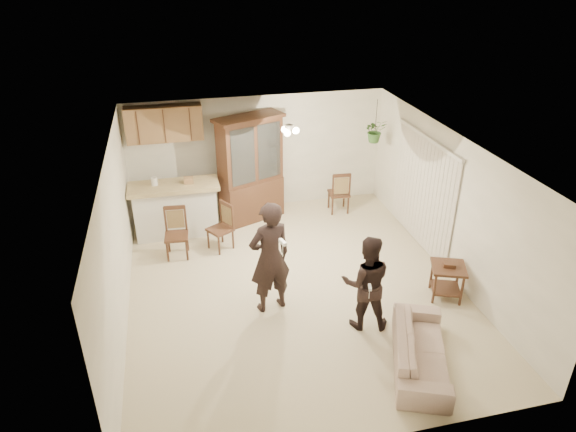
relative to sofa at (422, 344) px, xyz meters
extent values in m
plane|color=beige|center=(-1.25, 2.21, -0.37)|extent=(6.50, 6.50, 0.00)
cube|color=white|center=(-1.25, 2.21, 2.13)|extent=(5.50, 6.50, 0.02)
cube|color=beige|center=(-1.25, 5.46, 0.88)|extent=(5.50, 0.02, 2.50)
cube|color=beige|center=(-1.25, -1.04, 0.88)|extent=(5.50, 0.02, 2.50)
cube|color=beige|center=(-4.00, 2.21, 0.88)|extent=(0.02, 6.50, 2.50)
cube|color=beige|center=(1.50, 2.21, 0.88)|extent=(0.02, 6.50, 2.50)
cube|color=silver|center=(-3.10, 4.56, 0.13)|extent=(1.60, 0.55, 1.00)
cube|color=tan|center=(-3.10, 4.56, 0.68)|extent=(1.75, 0.70, 0.08)
cube|color=brown|center=(-3.15, 5.28, 1.73)|extent=(1.50, 0.34, 0.70)
imported|color=#2C5D25|center=(1.05, 4.61, 1.48)|extent=(0.43, 0.37, 0.48)
cylinder|color=black|center=(1.05, 4.61, 1.81)|extent=(0.01, 0.01, 0.65)
imported|color=beige|center=(0.00, 0.00, 0.00)|extent=(1.38, 2.01, 0.73)
imported|color=black|center=(-1.75, 1.74, 0.53)|extent=(0.74, 0.58, 1.80)
imported|color=black|center=(-0.45, 1.00, 0.31)|extent=(0.76, 0.66, 1.35)
cube|color=#3B2615|center=(-1.51, 4.91, 0.07)|extent=(1.42, 0.98, 0.88)
cube|color=#3B2615|center=(-1.51, 4.91, 1.17)|extent=(1.39, 0.92, 1.31)
cube|color=#B2BFC3|center=(-1.51, 4.91, 1.17)|extent=(1.06, 0.45, 1.15)
cube|color=#3B2615|center=(-1.51, 4.91, 1.85)|extent=(1.53, 1.04, 0.07)
cube|color=#3B2615|center=(1.13, 1.36, 0.20)|extent=(0.69, 0.69, 0.04)
cube|color=#3B2615|center=(1.13, 1.36, -0.21)|extent=(0.58, 0.58, 0.03)
cube|color=#3B2615|center=(1.13, 1.36, 0.26)|extent=(0.23, 0.19, 0.06)
cube|color=#3B2615|center=(-3.13, 3.68, 0.06)|extent=(0.46, 0.46, 0.05)
cube|color=olive|center=(-3.13, 3.68, 0.32)|extent=(0.32, 0.06, 0.37)
cube|color=#3B2615|center=(-3.13, 3.68, 0.56)|extent=(0.39, 0.07, 0.07)
cube|color=#3B2615|center=(-2.32, 3.78, 0.04)|extent=(0.56, 0.56, 0.04)
cube|color=olive|center=(-2.32, 3.78, 0.29)|extent=(0.19, 0.28, 0.36)
cube|color=#3B2615|center=(-2.32, 3.78, 0.52)|extent=(0.22, 0.34, 0.07)
cube|color=#3B2615|center=(0.40, 4.80, 0.06)|extent=(0.45, 0.45, 0.05)
cube|color=olive|center=(0.40, 4.80, 0.32)|extent=(0.32, 0.06, 0.37)
cube|color=#3B2615|center=(0.40, 4.80, 0.56)|extent=(0.39, 0.06, 0.07)
cube|color=white|center=(-1.64, 1.32, 1.07)|extent=(0.09, 0.17, 0.05)
cube|color=white|center=(-0.54, 0.65, 0.57)|extent=(0.07, 0.14, 0.04)
camera|label=1|loc=(-3.02, -4.85, 4.77)|focal=32.00mm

